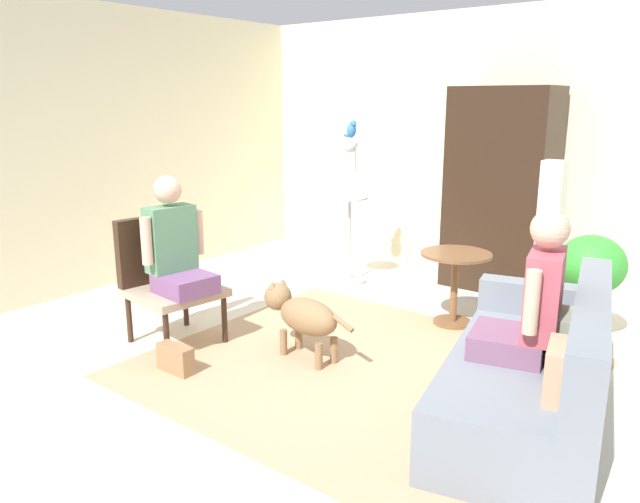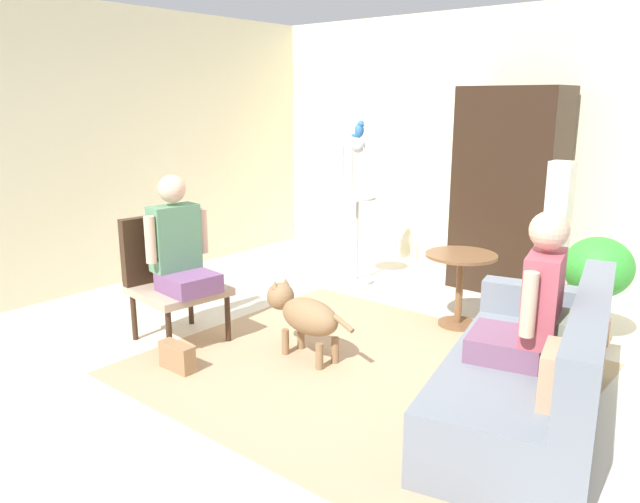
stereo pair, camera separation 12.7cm
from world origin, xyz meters
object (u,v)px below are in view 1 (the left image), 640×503
person_on_couch (532,302)px  parrot (352,129)px  dog (302,314)px  column_lamp (548,244)px  couch (535,375)px  armchair (164,272)px  bird_cage_stand (350,212)px  handbag (176,359)px  armoire_cabinet (500,190)px  potted_plant (591,272)px  person_on_armchair (175,246)px  round_end_table (455,275)px

person_on_couch → parrot: 3.12m
dog → column_lamp: 2.22m
couch → person_on_couch: 0.46m
armchair → bird_cage_stand: bearing=83.4°
dog → handbag: bearing=-125.0°
dog → armoire_cabinet: 2.66m
potted_plant → person_on_couch: bearing=-87.2°
person_on_armchair → parrot: size_ratio=5.12×
armchair → handbag: bearing=-34.1°
round_end_table → handbag: bearing=-118.2°
person_on_armchair → parrot: bearing=87.6°
potted_plant → handbag: size_ratio=2.94×
armchair → dog: size_ratio=1.13×
round_end_table → column_lamp: bearing=44.5°
dog → armchair: bearing=-161.1°
column_lamp → armchair: bearing=-135.0°
person_on_couch → handbag: (-2.16, -0.82, -0.65)m
potted_plant → couch: bearing=-85.7°
bird_cage_stand → potted_plant: bearing=-3.8°
person_on_couch → handbag: person_on_couch is taller
couch → handbag: couch is taller
dog → column_lamp: (1.15, 1.87, 0.35)m
armoire_cabinet → round_end_table: bearing=-83.2°
round_end_table → column_lamp: (0.57, 0.56, 0.25)m
round_end_table → bird_cage_stand: bird_cage_stand is taller
bird_cage_stand → dog: bearing=-64.8°
round_end_table → armoire_cabinet: armoire_cabinet is taller
dog → person_on_couch: bearing=2.2°
person_on_armchair → person_on_couch: bearing=10.2°
armchair → person_on_armchair: (0.17, -0.02, 0.24)m
person_on_armchair → parrot: (0.09, 2.18, 0.78)m
person_on_couch → bird_cage_stand: (-2.48, 1.72, -0.01)m
bird_cage_stand → couch: bearing=-33.8°
armoire_cabinet → person_on_armchair: bearing=-114.7°
couch → person_on_armchair: person_on_armchair is taller
person_on_armchair → column_lamp: bearing=47.6°
round_end_table → potted_plant: (0.98, 0.32, 0.13)m
couch → armchair: armchair is taller
couch → person_on_couch: size_ratio=2.22×
round_end_table → dog: bearing=-113.9°
couch → armoire_cabinet: 2.83m
couch → column_lamp: bearing=106.7°
parrot → column_lamp: parrot is taller
person_on_armchair → dog: person_on_armchair is taller
round_end_table → handbag: (-1.11, -2.06, -0.33)m
couch → bird_cage_stand: bearing=146.2°
person_on_armchair → potted_plant: (2.48, 2.02, -0.23)m
armchair → person_on_couch: person_on_couch is taller
person_on_couch → column_lamp: column_lamp is taller
bird_cage_stand → armoire_cabinet: 1.50m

